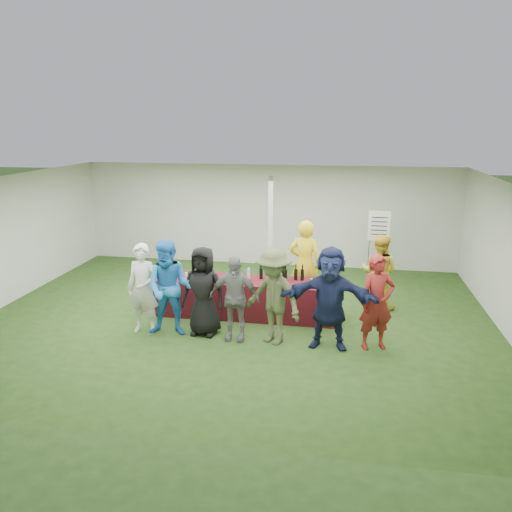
% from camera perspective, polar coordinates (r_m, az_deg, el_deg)
% --- Properties ---
extents(ground, '(60.00, 60.00, 0.00)m').
position_cam_1_polar(ground, '(10.02, -2.25, -7.10)').
color(ground, '#284719').
rests_on(ground, ground).
extents(tent, '(10.00, 10.00, 10.00)m').
position_cam_1_polar(tent, '(10.65, 1.65, 1.89)').
color(tent, white).
rests_on(tent, ground).
extents(serving_table, '(3.60, 0.80, 0.75)m').
position_cam_1_polar(serving_table, '(10.03, -1.13, -4.78)').
color(serving_table, '#5C151E').
rests_on(serving_table, ground).
extents(wine_bottles, '(0.89, 0.15, 0.32)m').
position_cam_1_polar(wine_bottles, '(9.90, 2.95, -2.02)').
color(wine_bottles, black).
rests_on(wine_bottles, serving_table).
extents(wine_glasses, '(2.80, 0.14, 0.16)m').
position_cam_1_polar(wine_glasses, '(9.74, -4.47, -2.40)').
color(wine_glasses, silver).
rests_on(wine_glasses, serving_table).
extents(water_bottle, '(0.07, 0.07, 0.23)m').
position_cam_1_polar(water_bottle, '(9.94, -0.85, -2.04)').
color(water_bottle, silver).
rests_on(water_bottle, serving_table).
extents(bar_towel, '(0.25, 0.18, 0.03)m').
position_cam_1_polar(bar_towel, '(9.78, 7.87, -3.02)').
color(bar_towel, white).
rests_on(bar_towel, serving_table).
extents(dump_bucket, '(0.25, 0.25, 0.18)m').
position_cam_1_polar(dump_bucket, '(9.50, 8.51, -3.12)').
color(dump_bucket, slate).
rests_on(dump_bucket, serving_table).
extents(wine_list_sign, '(0.50, 0.03, 1.80)m').
position_cam_1_polar(wine_list_sign, '(11.95, 13.85, 2.74)').
color(wine_list_sign, slate).
rests_on(wine_list_sign, ground).
extents(staff_pourer, '(0.75, 0.55, 1.87)m').
position_cam_1_polar(staff_pourer, '(10.34, 5.61, -0.97)').
color(staff_pourer, yellow).
rests_on(staff_pourer, ground).
extents(staff_back, '(0.91, 0.81, 1.57)m').
position_cam_1_polar(staff_back, '(10.64, 13.87, -1.74)').
color(staff_back, yellow).
rests_on(staff_back, ground).
extents(customer_0, '(0.65, 0.46, 1.68)m').
position_cam_1_polar(customer_0, '(9.33, -12.77, -3.68)').
color(customer_0, silver).
rests_on(customer_0, ground).
extents(customer_1, '(0.92, 0.75, 1.78)m').
position_cam_1_polar(customer_1, '(9.12, -9.82, -3.65)').
color(customer_1, '#2881D7').
rests_on(customer_1, ground).
extents(customer_2, '(0.84, 0.59, 1.65)m').
position_cam_1_polar(customer_2, '(9.09, -6.04, -4.01)').
color(customer_2, black).
rests_on(customer_2, ground).
extents(customer_3, '(0.92, 0.41, 1.55)m').
position_cam_1_polar(customer_3, '(8.84, -2.51, -4.81)').
color(customer_3, slate).
rests_on(customer_3, ground).
extents(customer_4, '(1.27, 1.09, 1.71)m').
position_cam_1_polar(customer_4, '(8.67, 2.01, -4.67)').
color(customer_4, '#4D5732').
rests_on(customer_4, ground).
extents(customer_5, '(1.68, 0.61, 1.78)m').
position_cam_1_polar(customer_5, '(8.58, 8.42, -4.77)').
color(customer_5, '#182044').
rests_on(customer_5, ground).
extents(customer_6, '(0.71, 0.58, 1.66)m').
position_cam_1_polar(customer_6, '(8.71, 13.64, -5.17)').
color(customer_6, maroon).
rests_on(customer_6, ground).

